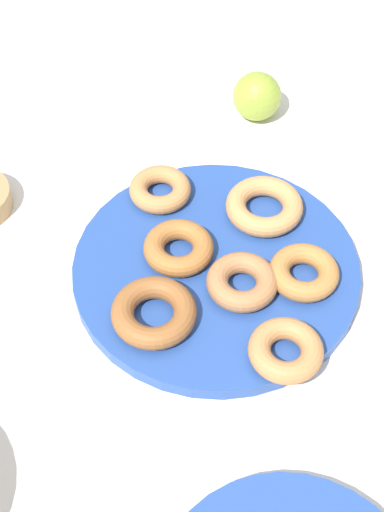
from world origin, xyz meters
The scene contains 10 objects.
ground_plane centered at (0.00, 0.00, 0.00)m, with size 2.40×2.40×0.00m, color white.
donut_plate centered at (0.00, 0.00, 0.01)m, with size 0.33×0.33×0.02m, color #284C9E.
donut_0 centered at (-0.06, -0.08, 0.03)m, with size 0.08×0.08×0.02m, color #BC7A3D.
donut_1 centered at (0.13, 0.02, 0.03)m, with size 0.08×0.08×0.02m, color #C6844C.
donut_2 centered at (0.05, -0.09, 0.03)m, with size 0.09×0.09×0.02m, color tan.
donut_3 centered at (0.03, 0.03, 0.03)m, with size 0.08×0.08×0.02m, color #AD6B33.
donut_4 centered at (-0.04, -0.01, 0.03)m, with size 0.08×0.08×0.02m, color #B27547.
donut_5 centered at (-0.14, -0.01, 0.03)m, with size 0.08×0.08×0.02m, color #C6844C.
donut_6 centered at (-0.04, 0.09, 0.03)m, with size 0.09×0.09×0.02m, color #995B2D.
apple centered at (0.23, -0.17, 0.03)m, with size 0.07×0.07×0.07m, color #93AD38.
Camera 1 is at (-0.50, 0.25, 0.71)m, focal length 54.80 mm.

